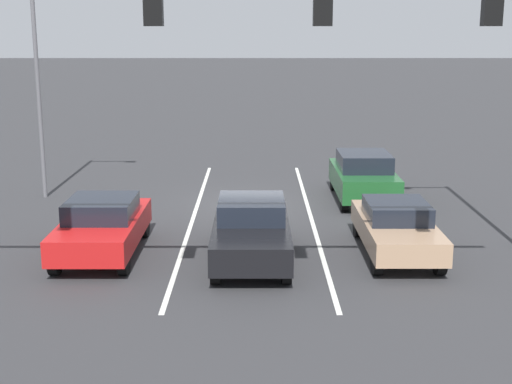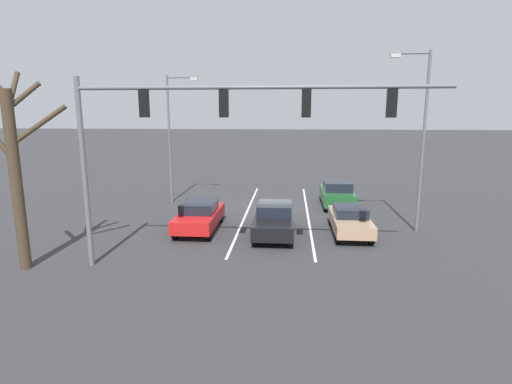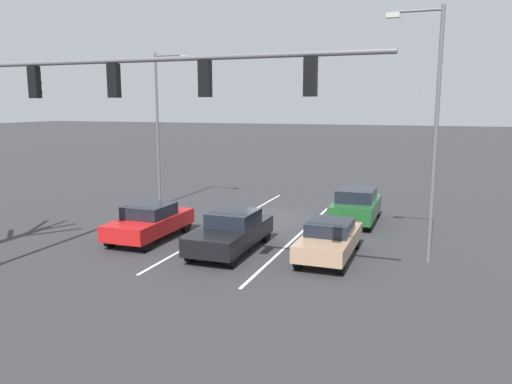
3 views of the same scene
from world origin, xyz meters
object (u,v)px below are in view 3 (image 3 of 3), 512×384
at_px(car_red_rightlane_front, 150,221).
at_px(traffic_signal_gantry, 94,104).
at_px(car_tan_leftlane_front, 330,239).
at_px(street_lamp_right_shoulder, 161,119).
at_px(car_darkgreen_leftlane_second, 356,205).
at_px(car_black_midlane_front, 231,231).
at_px(street_lamp_left_shoulder, 431,121).

bearing_deg(car_red_rightlane_front, traffic_signal_gantry, 105.89).
xyz_separation_m(car_tan_leftlane_front, street_lamp_right_shoulder, (10.53, -6.33, 3.98)).
xyz_separation_m(car_darkgreen_leftlane_second, traffic_signal_gantry, (6.06, 10.86, 4.65)).
xyz_separation_m(traffic_signal_gantry, street_lamp_right_shoulder, (4.51, -11.30, -0.77)).
xyz_separation_m(car_red_rightlane_front, car_tan_leftlane_front, (-7.44, -0.00, -0.04)).
bearing_deg(car_red_rightlane_front, car_tan_leftlane_front, -179.99).
bearing_deg(street_lamp_right_shoulder, traffic_signal_gantry, 111.74).
bearing_deg(car_tan_leftlane_front, car_black_midlane_front, 5.84).
relative_size(car_tan_leftlane_front, street_lamp_right_shoulder, 0.53).
xyz_separation_m(car_tan_leftlane_front, traffic_signal_gantry, (6.03, 4.98, 4.75)).
relative_size(car_red_rightlane_front, traffic_signal_gantry, 0.33).
height_order(car_tan_leftlane_front, traffic_signal_gantry, traffic_signal_gantry).
distance_m(traffic_signal_gantry, street_lamp_left_shoulder, 10.82).
xyz_separation_m(car_black_midlane_front, car_tan_leftlane_front, (-3.67, -0.37, -0.04)).
bearing_deg(street_lamp_left_shoulder, car_black_midlane_front, 8.60).
xyz_separation_m(car_red_rightlane_front, street_lamp_right_shoulder, (3.09, -6.33, 3.95)).
height_order(car_tan_leftlane_front, car_darkgreen_leftlane_second, car_darkgreen_leftlane_second).
height_order(car_tan_leftlane_front, street_lamp_left_shoulder, street_lamp_left_shoulder).
distance_m(car_tan_leftlane_front, car_darkgreen_leftlane_second, 5.88).
height_order(car_black_midlane_front, traffic_signal_gantry, traffic_signal_gantry).
xyz_separation_m(car_tan_leftlane_front, car_darkgreen_leftlane_second, (-0.04, -5.88, 0.10)).
bearing_deg(car_darkgreen_leftlane_second, traffic_signal_gantry, 60.82).
bearing_deg(traffic_signal_gantry, car_black_midlane_front, -117.15).
xyz_separation_m(traffic_signal_gantry, street_lamp_left_shoulder, (-9.22, -5.64, -0.54)).
height_order(car_black_midlane_front, street_lamp_right_shoulder, street_lamp_right_shoulder).
distance_m(car_red_rightlane_front, car_tan_leftlane_front, 7.44).
bearing_deg(car_darkgreen_leftlane_second, car_black_midlane_front, 59.37).
height_order(car_darkgreen_leftlane_second, street_lamp_right_shoulder, street_lamp_right_shoulder).
bearing_deg(traffic_signal_gantry, car_red_rightlane_front, -74.11).
distance_m(car_red_rightlane_front, street_lamp_right_shoulder, 8.07).
relative_size(car_black_midlane_front, car_tan_leftlane_front, 1.07).
distance_m(car_tan_leftlane_front, street_lamp_right_shoulder, 12.92).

